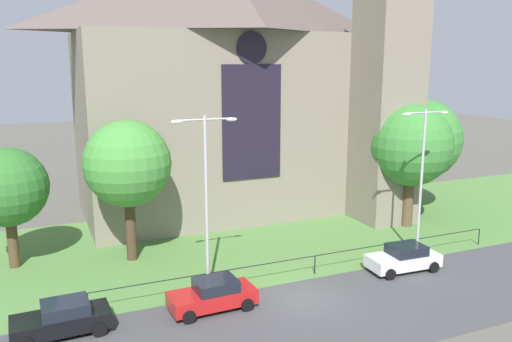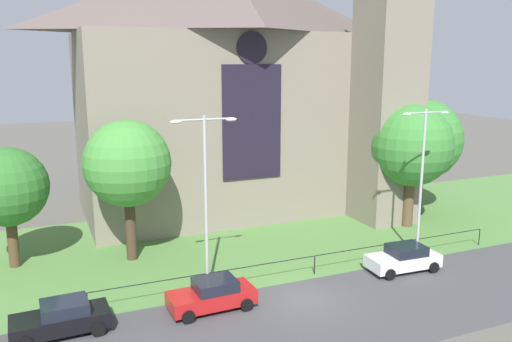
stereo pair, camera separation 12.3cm
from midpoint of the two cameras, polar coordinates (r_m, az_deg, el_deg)
The scene contains 14 objects.
ground at distance 35.98m, azimuth -2.63°, elevation -7.41°, with size 160.00×160.00×0.00m, color #56544C.
road_asphalt at distance 25.97m, azimuth 7.07°, elevation -15.43°, with size 120.00×8.00×0.01m, color #424244.
grass_verge at distance 34.22m, azimuth -1.44°, elevation -8.43°, with size 120.00×20.00×0.01m, color #517F3D.
church_building at distance 41.76m, azimuth -2.48°, elevation 9.66°, with size 23.20×16.20×26.00m.
iron_railing at distance 30.12m, azimuth 6.36°, elevation -9.47°, with size 24.81×0.07×1.13m.
tree_right_near at distance 38.96m, azimuth 16.53°, elevation 2.65°, with size 5.87×5.87×8.94m.
tree_left_near at distance 31.71m, azimuth -13.99°, elevation 0.73°, with size 5.17×5.17×8.57m.
tree_right_far at distance 43.43m, azimuth 17.47°, elevation 3.27°, with size 6.44×6.44×9.04m.
tree_left_far at distance 33.08m, azimuth -25.65°, elevation -1.65°, with size 4.59×4.59×7.14m.
streetlamp_near at distance 26.10m, azimuth -5.62°, elevation -1.58°, with size 3.37×0.26×9.32m.
streetlamp_far at distance 32.74m, azimuth 17.62°, elevation 0.50°, with size 3.37×0.26×9.15m.
parked_car_black at distance 25.45m, azimuth -20.56°, elevation -14.88°, with size 4.27×2.15×1.51m.
parked_car_red at distance 26.18m, azimuth -4.86°, elevation -13.33°, with size 4.26×2.13×1.51m.
parked_car_white at distance 31.72m, azimuth 15.75°, elevation -9.14°, with size 4.28×2.19×1.51m.
Camera 1 is at (-11.89, -21.81, 11.87)m, focal length 36.57 mm.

